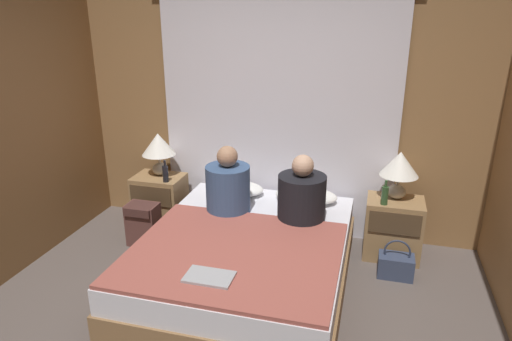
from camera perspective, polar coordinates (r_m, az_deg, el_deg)
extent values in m
cube|color=olive|center=(4.47, 2.79, 7.70)|extent=(4.05, 0.06, 2.50)
cube|color=silver|center=(4.43, 2.59, 6.17)|extent=(2.30, 0.02, 2.28)
cube|color=olive|center=(3.87, -1.20, -12.38)|extent=(1.61, 2.03, 0.25)
cube|color=silver|center=(3.76, -1.23, -9.48)|extent=(1.57, 1.99, 0.20)
cube|color=#937047|center=(4.85, -11.89, -3.80)|extent=(0.50, 0.37, 0.56)
cube|color=#4C3823|center=(4.64, -13.04, -3.13)|extent=(0.44, 0.02, 0.20)
cube|color=#937047|center=(4.38, 16.74, -6.93)|extent=(0.50, 0.37, 0.56)
cube|color=#4C3823|center=(4.15, 16.96, -6.37)|extent=(0.44, 0.02, 0.20)
ellipsoid|color=#B2A899|center=(4.77, -11.89, 0.22)|extent=(0.16, 0.16, 0.13)
cylinder|color=#B2A893|center=(4.73, -11.98, 1.46)|extent=(0.02, 0.02, 0.09)
cone|color=white|center=(4.69, -12.12, 3.26)|extent=(0.34, 0.34, 0.22)
ellipsoid|color=#B2A899|center=(4.29, 17.18, -2.52)|extent=(0.16, 0.16, 0.13)
cylinder|color=#B2A893|center=(4.25, 17.33, -1.16)|extent=(0.02, 0.02, 0.09)
cone|color=white|center=(4.20, 17.54, 0.82)|extent=(0.34, 0.34, 0.22)
ellipsoid|color=white|center=(4.47, -2.73, -2.22)|extent=(0.58, 0.35, 0.12)
ellipsoid|color=white|center=(4.32, 6.28, -3.13)|extent=(0.58, 0.35, 0.12)
cube|color=#994C42|center=(3.44, -2.72, -10.23)|extent=(1.55, 1.34, 0.03)
cylinder|color=#38517A|center=(4.04, -3.52, -2.36)|extent=(0.39, 0.39, 0.43)
sphere|color=#A87A5B|center=(3.93, -3.61, 1.77)|extent=(0.18, 0.18, 0.18)
cylinder|color=black|center=(3.90, 5.73, -3.47)|extent=(0.41, 0.41, 0.40)
sphere|color=tan|center=(3.79, 5.88, 0.61)|extent=(0.18, 0.18, 0.18)
cylinder|color=black|center=(4.56, -11.25, -0.43)|extent=(0.06, 0.06, 0.16)
cylinder|color=black|center=(4.52, -11.34, 0.89)|extent=(0.02, 0.02, 0.06)
cylinder|color=#2D4C28|center=(4.12, 15.80, -3.03)|extent=(0.06, 0.06, 0.16)
cylinder|color=#2D4C28|center=(4.08, 15.94, -1.59)|extent=(0.02, 0.02, 0.06)
cube|color=#9EA0A5|center=(3.13, -5.86, -13.09)|extent=(0.33, 0.20, 0.02)
cube|color=brown|center=(4.56, -13.87, -6.54)|extent=(0.30, 0.20, 0.42)
cube|color=#452824|center=(4.47, -14.17, -4.70)|extent=(0.27, 0.21, 0.08)
cube|color=#333D56|center=(4.15, 17.05, -11.35)|extent=(0.30, 0.18, 0.20)
torus|color=#2B3449|center=(4.09, 17.25, -9.69)|extent=(0.22, 0.02, 0.22)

